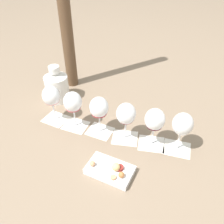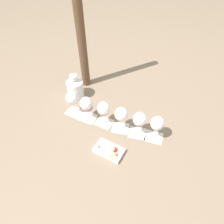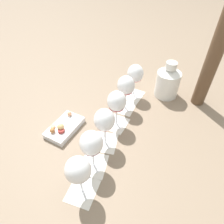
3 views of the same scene
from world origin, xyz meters
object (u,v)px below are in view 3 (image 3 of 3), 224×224
object	(u,v)px
wine_glass_2	(117,103)
snack_dish	(64,127)
wine_glass_1	(126,87)
wine_glass_4	(92,145)
wine_glass_0	(135,75)
ceramic_vase	(168,82)
wine_glass_3	(105,122)
wine_glass_5	(78,172)

from	to	relation	value
wine_glass_2	snack_dish	size ratio (longest dim) A/B	0.95
wine_glass_2	wine_glass_1	bearing A→B (deg)	-161.72
wine_glass_4	wine_glass_0	bearing A→B (deg)	-163.62
wine_glass_4	ceramic_vase	world-z (taller)	ceramic_vase
ceramic_vase	snack_dish	bearing A→B (deg)	-23.14
wine_glass_0	ceramic_vase	world-z (taller)	ceramic_vase
wine_glass_1	wine_glass_3	size ratio (longest dim) A/B	1.00
wine_glass_1	wine_glass_4	world-z (taller)	same
wine_glass_5	wine_glass_4	bearing A→B (deg)	-158.09
ceramic_vase	wine_glass_5	bearing A→B (deg)	3.78
wine_glass_1	wine_glass_3	bearing A→B (deg)	17.00
wine_glass_3	snack_dish	bearing A→B (deg)	-71.70
wine_glass_0	wine_glass_2	world-z (taller)	same
wine_glass_0	wine_glass_5	size ratio (longest dim) A/B	1.00
wine_glass_5	ceramic_vase	bearing A→B (deg)	-176.22
wine_glass_5	snack_dish	xyz separation A→B (m)	(-0.14, -0.26, -0.11)
wine_glass_1	wine_glass_5	distance (m)	0.45
wine_glass_3	wine_glass_4	distance (m)	0.11
wine_glass_4	ceramic_vase	size ratio (longest dim) A/B	0.93
wine_glass_3	ceramic_vase	distance (m)	0.45
wine_glass_3	snack_dish	size ratio (longest dim) A/B	0.95
snack_dish	wine_glass_3	bearing A→B (deg)	108.30
wine_glass_0	wine_glass_3	xyz separation A→B (m)	(0.33, 0.09, -0.00)
wine_glass_1	wine_glass_4	bearing A→B (deg)	17.66
wine_glass_1	ceramic_vase	size ratio (longest dim) A/B	0.93
wine_glass_4	ceramic_vase	distance (m)	0.55
wine_glass_2	wine_glass_4	bearing A→B (deg)	17.33
wine_glass_0	wine_glass_1	distance (m)	0.11
wine_glass_3	snack_dish	distance (m)	0.22
wine_glass_1	wine_glass_5	bearing A→B (deg)	18.63
wine_glass_4	wine_glass_5	size ratio (longest dim) A/B	1.00
wine_glass_3	wine_glass_1	bearing A→B (deg)	-163.00
wine_glass_0	wine_glass_1	bearing A→B (deg)	12.32
wine_glass_1	wine_glass_5	size ratio (longest dim) A/B	1.00
wine_glass_4	wine_glass_1	bearing A→B (deg)	-162.34
wine_glass_4	snack_dish	xyz separation A→B (m)	(-0.05, -0.22, -0.11)
wine_glass_4	snack_dish	size ratio (longest dim) A/B	0.95
wine_glass_4	wine_glass_5	distance (m)	0.10
wine_glass_3	wine_glass_4	bearing A→B (deg)	19.01
wine_glass_5	ceramic_vase	size ratio (longest dim) A/B	0.93
wine_glass_1	wine_glass_5	world-z (taller)	same
wine_glass_1	wine_glass_2	distance (m)	0.12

